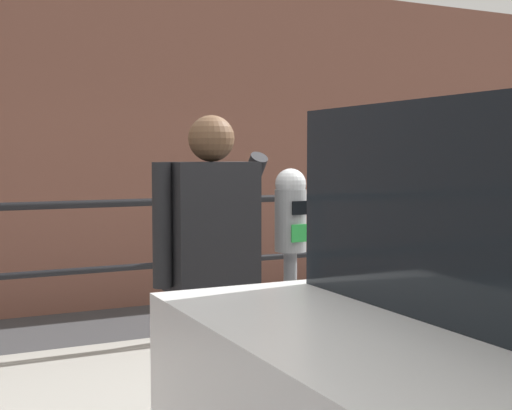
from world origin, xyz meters
The scene contains 5 objects.
sidewalk_curb centered at (0.00, 1.42, 0.08)m, with size 36.00×2.83×0.16m, color #9E9B93.
parking_meter centered at (-0.25, 0.54, 1.17)m, with size 0.16×0.18×1.42m.
pedestrian_at_meter centered at (-0.70, 0.52, 1.11)m, with size 0.62×0.51×1.68m.
background_railing centered at (0.00, 2.69, 0.99)m, with size 24.06×0.06×1.15m.
backdrop_wall centered at (0.00, 5.01, 1.80)m, with size 32.00×0.50×3.61m, color brown.
Camera 1 is at (-2.04, -2.65, 1.64)m, focal length 49.80 mm.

